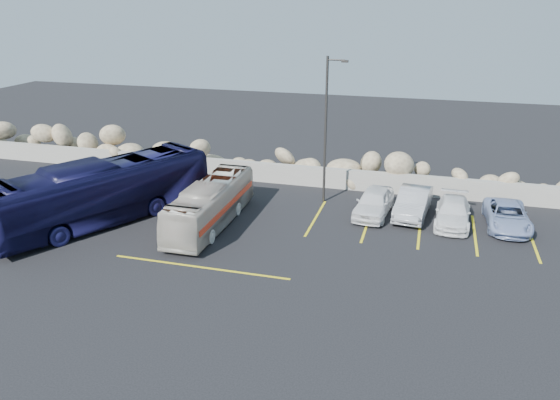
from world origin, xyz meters
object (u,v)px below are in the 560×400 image
(car_b, at_px, (413,202))
(car_d, at_px, (507,216))
(tour_coach, at_px, (103,192))
(lamppost, at_px, (327,127))
(car_c, at_px, (453,212))
(vintage_bus, at_px, (211,204))
(car_a, at_px, (374,202))

(car_b, distance_m, car_d, 4.63)
(tour_coach, distance_m, car_d, 20.31)
(tour_coach, relative_size, car_d, 2.66)
(tour_coach, bearing_deg, car_b, 47.12)
(tour_coach, relative_size, car_b, 2.64)
(tour_coach, distance_m, car_b, 15.98)
(lamppost, distance_m, car_d, 10.24)
(lamppost, bearing_deg, car_d, -6.73)
(lamppost, xyz_separation_m, car_c, (6.88, -1.38, -3.69))
(tour_coach, bearing_deg, vintage_bus, 39.33)
(car_a, xyz_separation_m, car_d, (6.60, 0.15, -0.10))
(car_a, xyz_separation_m, car_b, (1.99, 0.51, 0.02))
(car_a, bearing_deg, tour_coach, -155.03)
(car_d, bearing_deg, car_a, 179.22)
(lamppost, distance_m, car_b, 6.10)
(tour_coach, bearing_deg, car_d, 41.99)
(tour_coach, height_order, car_d, tour_coach)
(car_b, distance_m, car_c, 2.10)
(lamppost, bearing_deg, car_a, -23.76)
(car_d, bearing_deg, car_c, -176.42)
(lamppost, height_order, car_d, lamppost)
(vintage_bus, height_order, car_b, vintage_bus)
(car_c, distance_m, car_d, 2.62)
(lamppost, distance_m, tour_coach, 12.10)
(tour_coach, bearing_deg, car_c, 43.15)
(car_b, bearing_deg, lamppost, 176.95)
(lamppost, height_order, car_a, lamppost)
(car_c, bearing_deg, car_a, -178.97)
(car_b, bearing_deg, car_d, 1.33)
(vintage_bus, bearing_deg, car_d, 14.16)
(car_a, bearing_deg, car_b, 20.16)
(lamppost, relative_size, car_c, 1.93)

